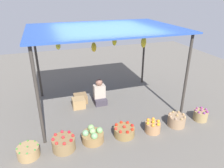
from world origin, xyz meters
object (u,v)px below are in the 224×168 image
basket_cabbages (93,136)px  basket_purple_onions (201,115)px  basket_red_apples (64,143)px  basket_green_chilies (28,152)px  basket_oranges (153,127)px  basket_potatoes (176,120)px  wooden_crate_stacked_rear (79,103)px  wooden_crate_near_vendor (81,99)px  basket_red_tomatoes (124,131)px  vendor_person (99,94)px

basket_cabbages → basket_purple_onions: size_ratio=1.39×
basket_red_apples → basket_purple_onions: basket_red_apples is taller
basket_green_chilies → basket_oranges: (2.84, -0.05, 0.02)m
basket_green_chilies → basket_cabbages: bearing=2.5°
basket_potatoes → wooden_crate_stacked_rear: bearing=142.7°
basket_green_chilies → basket_potatoes: size_ratio=1.02×
basket_purple_onions → wooden_crate_stacked_rear: bearing=150.5°
basket_oranges → wooden_crate_near_vendor: size_ratio=0.97×
basket_potatoes → wooden_crate_stacked_rear: 2.77m
basket_purple_onions → wooden_crate_near_vendor: (-2.85, 1.94, -0.01)m
basket_cabbages → basket_oranges: 1.47m
basket_green_chilies → basket_purple_onions: (4.30, 0.01, 0.02)m
basket_green_chilies → basket_oranges: bearing=-1.1°
basket_oranges → basket_purple_onions: 1.46m
basket_oranges → wooden_crate_near_vendor: basket_oranges is taller
basket_oranges → basket_purple_onions: size_ratio=1.04×
basket_potatoes → wooden_crate_near_vendor: bearing=137.1°
basket_green_chilies → basket_red_tomatoes: size_ratio=0.91×
basket_cabbages → basket_oranges: size_ratio=1.34×
basket_red_apples → basket_red_tomatoes: (1.41, 0.03, -0.04)m
vendor_person → basket_red_tomatoes: 1.74m
basket_red_apples → basket_purple_onions: 3.58m
vendor_person → basket_potatoes: vendor_person is taller
basket_green_chilies → basket_red_apples: 0.72m
basket_oranges → basket_purple_onions: bearing=2.3°
basket_cabbages → basket_red_tomatoes: bearing=-2.5°
basket_oranges → basket_potatoes: bearing=3.9°
basket_green_chilies → basket_red_apples: size_ratio=0.90×
basket_green_chilies → basket_red_apples: (0.72, -0.01, 0.03)m
vendor_person → basket_cabbages: size_ratio=1.55×
basket_potatoes → basket_purple_onions: 0.75m
vendor_person → basket_potatoes: bearing=-48.6°
basket_red_apples → wooden_crate_stacked_rear: 1.79m
basket_red_apples → wooden_crate_stacked_rear: basket_red_apples is taller
basket_cabbages → basket_potatoes: basket_cabbages is taller
basket_green_chilies → wooden_crate_near_vendor: bearing=53.3°
vendor_person → basket_green_chilies: 2.66m
basket_purple_onions → basket_potatoes: bearing=-179.2°
basket_purple_onions → basket_cabbages: bearing=178.9°
wooden_crate_stacked_rear → basket_oranges: bearing=-49.0°
basket_cabbages → wooden_crate_near_vendor: basket_cabbages is taller
basket_cabbages → basket_potatoes: bearing=-1.7°
basket_green_chilies → basket_potatoes: bearing=-0.1°
wooden_crate_stacked_rear → vendor_person: bearing=6.5°
wooden_crate_near_vendor → wooden_crate_stacked_rear: wooden_crate_stacked_rear is taller
vendor_person → wooden_crate_near_vendor: 0.61m
basket_red_apples → basket_oranges: basket_red_apples is taller
basket_green_chilies → basket_cabbages: basket_cabbages is taller
basket_green_chilies → basket_purple_onions: 4.30m
basket_red_apples → basket_purple_onions: size_ratio=1.38×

